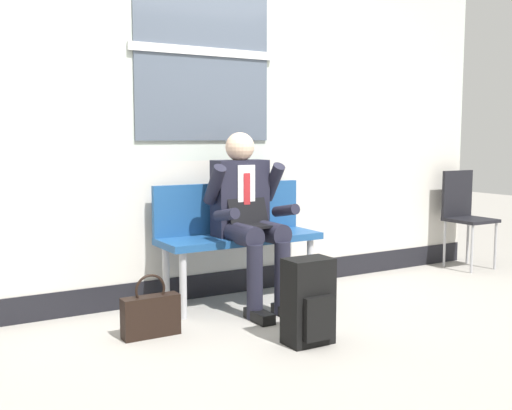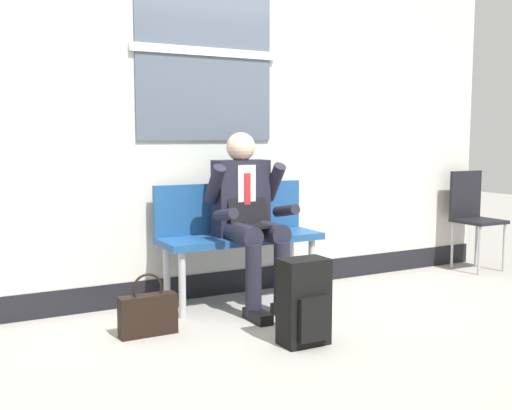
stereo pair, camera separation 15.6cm
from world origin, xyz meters
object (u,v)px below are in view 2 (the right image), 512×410
at_px(person_seated, 249,214).
at_px(folding_chair, 472,210).
at_px(backpack, 304,303).
at_px(handbag, 148,314).
at_px(bench_with_person, 237,230).

height_order(person_seated, folding_chair, person_seated).
bearing_deg(person_seated, backpack, -95.61).
xyz_separation_m(backpack, folding_chair, (2.53, 1.05, 0.29)).
bearing_deg(folding_chair, handbag, -172.26).
distance_m(handbag, folding_chair, 3.35).
relative_size(person_seated, handbag, 3.21).
distance_m(bench_with_person, handbag, 1.04).
bearing_deg(person_seated, folding_chair, 4.31).
height_order(handbag, folding_chair, folding_chair).
distance_m(backpack, folding_chair, 2.76).
height_order(backpack, folding_chair, folding_chair).
height_order(bench_with_person, folding_chair, folding_chair).
bearing_deg(bench_with_person, backpack, -94.59).
xyz_separation_m(bench_with_person, person_seated, (0.00, -0.19, 0.14)).
height_order(bench_with_person, person_seated, person_seated).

